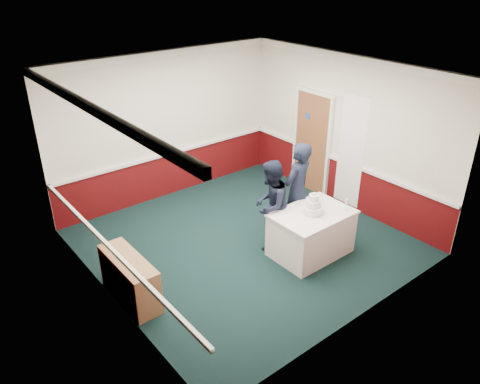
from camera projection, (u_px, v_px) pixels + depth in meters
ground at (245, 242)px, 8.35m from camera, size 5.00×5.00×0.00m
room_shell at (226, 127)px, 7.93m from camera, size 5.00×5.00×3.00m
sideboard at (130, 279)px, 6.83m from camera, size 0.41×1.20×0.70m
cake_table at (311, 233)px, 7.87m from camera, size 1.32×0.92×0.79m
wedding_cake at (313, 207)px, 7.64m from camera, size 0.35×0.35×0.36m
cake_knife at (320, 218)px, 7.53m from camera, size 0.03×0.22×0.00m
champagne_flute at (347, 203)px, 7.71m from camera, size 0.05×0.05×0.21m
person_man at (270, 205)px, 7.91m from camera, size 0.97×0.90×1.59m
person_woman at (297, 191)px, 8.17m from camera, size 0.73×0.55×1.79m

